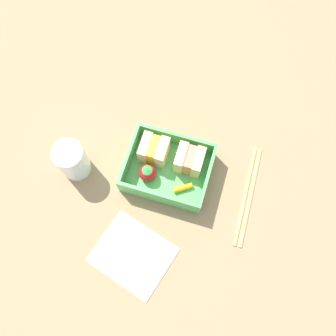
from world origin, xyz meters
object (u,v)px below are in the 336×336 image
at_px(strawberry_far_left, 148,173).
at_px(drinking_glass, 72,161).
at_px(carrot_stick_far_left, 183,188).
at_px(sandwich_left, 154,150).
at_px(folded_napkin, 133,255).
at_px(sandwich_center_left, 190,160).
at_px(chopstick_pair, 249,195).

height_order(strawberry_far_left, drinking_glass, drinking_glass).
bearing_deg(carrot_stick_far_left, sandwich_left, 144.84).
bearing_deg(folded_napkin, sandwich_left, 95.70).
bearing_deg(sandwich_center_left, drinking_glass, -162.44).
relative_size(strawberry_far_left, carrot_stick_far_left, 1.07).
height_order(carrot_stick_far_left, folded_napkin, carrot_stick_far_left).
xyz_separation_m(drinking_glass, folded_napkin, (0.16, -0.13, -0.04)).
distance_m(chopstick_pair, drinking_glass, 0.33).
distance_m(strawberry_far_left, folded_napkin, 0.15).
xyz_separation_m(strawberry_far_left, carrot_stick_far_left, (0.07, -0.01, -0.01)).
distance_m(sandwich_center_left, drinking_glass, 0.21).
relative_size(carrot_stick_far_left, chopstick_pair, 0.18).
height_order(strawberry_far_left, folded_napkin, strawberry_far_left).
distance_m(sandwich_center_left, chopstick_pair, 0.13).
relative_size(strawberry_far_left, folded_napkin, 0.29).
height_order(sandwich_center_left, strawberry_far_left, sandwich_center_left).
bearing_deg(chopstick_pair, sandwich_center_left, 169.32).
bearing_deg(drinking_glass, sandwich_left, 25.45).
xyz_separation_m(carrot_stick_far_left, chopstick_pair, (0.12, 0.03, -0.01)).
bearing_deg(chopstick_pair, carrot_stick_far_left, -167.50).
relative_size(sandwich_center_left, chopstick_pair, 0.25).
distance_m(chopstick_pair, folded_napkin, 0.24).
bearing_deg(drinking_glass, strawberry_far_left, 8.40).
xyz_separation_m(sandwich_center_left, folded_napkin, (-0.05, -0.19, -0.03)).
xyz_separation_m(sandwich_left, carrot_stick_far_left, (0.07, -0.05, -0.02)).
height_order(sandwich_center_left, chopstick_pair, sandwich_center_left).
bearing_deg(sandwich_center_left, chopstick_pair, -10.68).
height_order(sandwich_center_left, folded_napkin, sandwich_center_left).
xyz_separation_m(sandwich_center_left, carrot_stick_far_left, (0.00, -0.05, -0.02)).
relative_size(sandwich_center_left, folded_napkin, 0.38).
bearing_deg(sandwich_center_left, carrot_stick_far_left, -87.15).
bearing_deg(carrot_stick_far_left, sandwich_center_left, 92.85).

